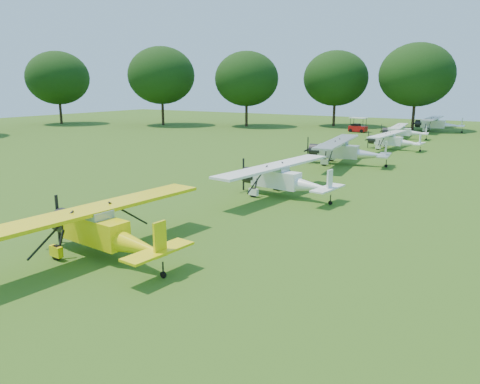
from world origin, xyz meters
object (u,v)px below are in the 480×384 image
(aircraft_5, at_px, (393,139))
(golf_cart, at_px, (358,127))
(aircraft_2, at_px, (102,228))
(aircraft_4, at_px, (345,150))
(aircraft_3, at_px, (283,177))
(aircraft_7, at_px, (437,123))
(aircraft_6, at_px, (403,131))

(aircraft_5, xyz_separation_m, golf_cart, (-9.16, 16.29, -0.38))
(aircraft_2, relative_size, aircraft_4, 0.95)
(aircraft_2, distance_m, aircraft_5, 38.45)
(aircraft_2, height_order, golf_cart, aircraft_2)
(aircraft_3, distance_m, aircraft_7, 48.14)
(aircraft_5, relative_size, aircraft_6, 1.01)
(aircraft_2, height_order, aircraft_5, aircraft_2)
(aircraft_6, bearing_deg, aircraft_3, -94.20)
(aircraft_6, bearing_deg, aircraft_7, 74.49)
(aircraft_2, xyz_separation_m, aircraft_5, (1.41, 38.42, -0.17))
(aircraft_3, xyz_separation_m, golf_cart, (-9.01, 41.59, -0.52))
(aircraft_2, bearing_deg, aircraft_5, 92.76)
(aircraft_3, bearing_deg, golf_cart, 108.26)
(aircraft_6, relative_size, golf_cart, 3.60)
(aircraft_3, bearing_deg, aircraft_5, 95.71)
(aircraft_2, relative_size, golf_cart, 4.24)
(aircraft_2, relative_size, aircraft_5, 1.17)
(aircraft_3, bearing_deg, aircraft_6, 98.18)
(aircraft_4, xyz_separation_m, golf_cart, (-8.13, 28.19, -0.61))
(aircraft_3, distance_m, aircraft_4, 13.42)
(aircraft_5, distance_m, aircraft_6, 10.85)
(aircraft_7, distance_m, golf_cart, 11.64)
(aircraft_2, bearing_deg, aircraft_6, 94.96)
(aircraft_6, relative_size, aircraft_7, 0.83)
(aircraft_2, height_order, aircraft_6, aircraft_2)
(aircraft_6, height_order, aircraft_7, aircraft_7)
(aircraft_2, height_order, aircraft_7, aircraft_7)
(aircraft_2, xyz_separation_m, aircraft_6, (-0.09, 49.16, -0.19))
(aircraft_7, bearing_deg, aircraft_6, -100.71)
(aircraft_5, bearing_deg, aircraft_6, 100.95)
(aircraft_3, relative_size, aircraft_7, 0.96)
(aircraft_4, bearing_deg, golf_cart, 97.76)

